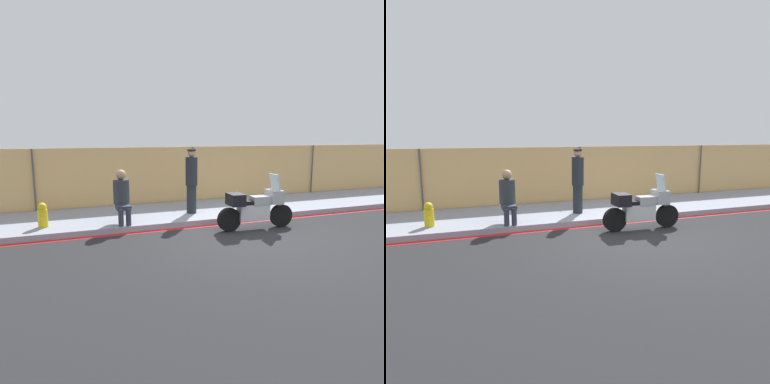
{
  "view_description": "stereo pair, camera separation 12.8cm",
  "coord_description": "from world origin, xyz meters",
  "views": [
    {
      "loc": [
        -4.04,
        -6.94,
        2.42
      ],
      "look_at": [
        -0.86,
        1.81,
        0.86
      ],
      "focal_mm": 32.0,
      "sensor_mm": 36.0,
      "label": 1
    },
    {
      "loc": [
        -3.92,
        -6.98,
        2.42
      ],
      "look_at": [
        -0.86,
        1.81,
        0.86
      ],
      "focal_mm": 32.0,
      "sensor_mm": 36.0,
      "label": 2
    }
  ],
  "objects": [
    {
      "name": "person_seated_on_curb",
      "position": [
        -2.78,
        1.87,
        0.92
      ],
      "size": [
        0.42,
        0.72,
        1.38
      ],
      "color": "#2D3342",
      "rests_on": "sidewalk"
    },
    {
      "name": "motorcycle",
      "position": [
        0.44,
        0.6,
        0.57
      ],
      "size": [
        2.11,
        0.55,
        1.42
      ],
      "rotation": [
        0.0,
        0.0,
        -0.04
      ],
      "color": "black",
      "rests_on": "ground_plane"
    },
    {
      "name": "officer_standing",
      "position": [
        -0.7,
        2.29,
        1.12
      ],
      "size": [
        0.35,
        0.35,
        1.86
      ],
      "color": "#1E2328",
      "rests_on": "sidewalk"
    },
    {
      "name": "sidewalk",
      "position": [
        0.0,
        2.74,
        0.08
      ],
      "size": [
        37.31,
        2.73,
        0.15
      ],
      "color": "#8E93A3",
      "rests_on": "ground_plane"
    },
    {
      "name": "curb_paint_stripe",
      "position": [
        0.0,
        1.29,
        0.0
      ],
      "size": [
        37.31,
        0.18,
        0.01
      ],
      "color": "red",
      "rests_on": "ground_plane"
    },
    {
      "name": "ground_plane",
      "position": [
        0.0,
        0.0,
        0.0
      ],
      "size": [
        120.0,
        120.0,
        0.0
      ],
      "primitive_type": "plane",
      "color": "#262628"
    },
    {
      "name": "storefront_fence",
      "position": [
        -0.0,
        4.2,
        1.01
      ],
      "size": [
        35.44,
        0.17,
        2.02
      ],
      "color": "#E5B26B",
      "rests_on": "ground_plane"
    },
    {
      "name": "fire_hydrant",
      "position": [
        -4.71,
        2.08,
        0.46
      ],
      "size": [
        0.24,
        0.3,
        0.62
      ],
      "color": "gold",
      "rests_on": "sidewalk"
    }
  ]
}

